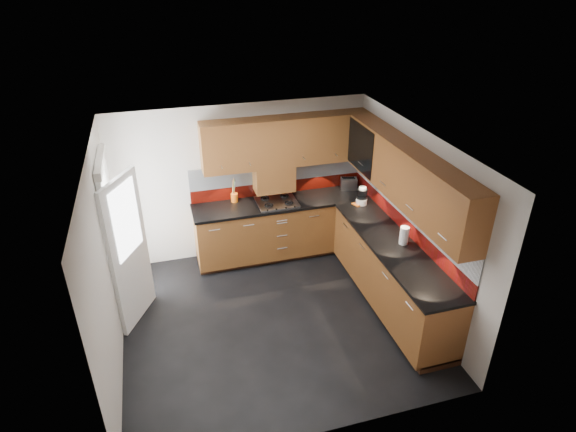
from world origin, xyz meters
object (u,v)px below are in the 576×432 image
object	(u,v)px
utensil_pot	(234,196)
food_processor	(362,196)
toaster	(349,184)
gas_hob	(277,202)

from	to	relation	value
utensil_pot	food_processor	xyz separation A→B (m)	(1.81, -0.61, 0.04)
toaster	food_processor	distance (m)	0.56
toaster	food_processor	xyz separation A→B (m)	(-0.02, -0.56, 0.04)
toaster	food_processor	size ratio (longest dim) A/B	1.02
gas_hob	toaster	world-z (taller)	toaster
utensil_pot	toaster	distance (m)	1.83
utensil_pot	toaster	bearing A→B (deg)	-1.61
gas_hob	toaster	size ratio (longest dim) A/B	2.10
gas_hob	utensil_pot	size ratio (longest dim) A/B	1.58
gas_hob	food_processor	world-z (taller)	food_processor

